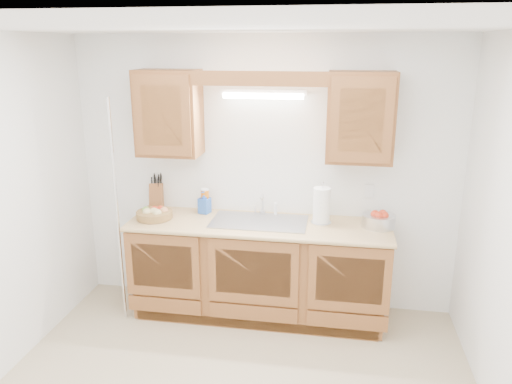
% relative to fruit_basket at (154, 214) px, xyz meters
% --- Properties ---
extents(room, '(3.52, 3.50, 2.50)m').
position_rel_fruit_basket_xyz_m(room, '(0.95, -1.15, 0.31)').
color(room, tan).
rests_on(room, ground).
extents(base_cabinets, '(2.20, 0.60, 0.86)m').
position_rel_fruit_basket_xyz_m(base_cabinets, '(0.95, 0.05, -0.50)').
color(base_cabinets, brown).
rests_on(base_cabinets, ground).
extents(countertop, '(2.30, 0.63, 0.04)m').
position_rel_fruit_basket_xyz_m(countertop, '(0.95, 0.04, -0.06)').
color(countertop, tan).
rests_on(countertop, base_cabinets).
extents(upper_cabinet_left, '(0.55, 0.33, 0.75)m').
position_rel_fruit_basket_xyz_m(upper_cabinet_left, '(0.12, 0.19, 0.88)').
color(upper_cabinet_left, brown).
rests_on(upper_cabinet_left, room).
extents(upper_cabinet_right, '(0.55, 0.33, 0.75)m').
position_rel_fruit_basket_xyz_m(upper_cabinet_right, '(1.78, 0.19, 0.88)').
color(upper_cabinet_right, brown).
rests_on(upper_cabinet_right, room).
extents(valance, '(2.20, 0.05, 0.12)m').
position_rel_fruit_basket_xyz_m(valance, '(0.95, 0.04, 1.20)').
color(valance, brown).
rests_on(valance, room).
extents(fluorescent_fixture, '(0.76, 0.08, 0.08)m').
position_rel_fruit_basket_xyz_m(fluorescent_fixture, '(0.95, 0.27, 1.05)').
color(fluorescent_fixture, white).
rests_on(fluorescent_fixture, room).
extents(sink, '(0.84, 0.46, 0.36)m').
position_rel_fruit_basket_xyz_m(sink, '(0.95, 0.06, -0.12)').
color(sink, '#9E9EA3').
rests_on(sink, countertop).
extents(wire_shelf_pole, '(0.03, 0.03, 2.00)m').
position_rel_fruit_basket_xyz_m(wire_shelf_pole, '(-0.25, -0.21, 0.06)').
color(wire_shelf_pole, silver).
rests_on(wire_shelf_pole, ground).
extents(outlet_plate, '(0.08, 0.01, 0.12)m').
position_rel_fruit_basket_xyz_m(outlet_plate, '(1.90, 0.35, 0.21)').
color(outlet_plate, white).
rests_on(outlet_plate, room).
extents(fruit_basket, '(0.39, 0.39, 0.10)m').
position_rel_fruit_basket_xyz_m(fruit_basket, '(0.00, 0.00, 0.00)').
color(fruit_basket, '#9D763F').
rests_on(fruit_basket, countertop).
extents(knife_block, '(0.15, 0.22, 0.35)m').
position_rel_fruit_basket_xyz_m(knife_block, '(-0.08, 0.29, 0.08)').
color(knife_block, brown).
rests_on(knife_block, countertop).
extents(orange_canister, '(0.09, 0.09, 0.23)m').
position_rel_fruit_basket_xyz_m(orange_canister, '(0.41, 0.25, 0.07)').
color(orange_canister, orange).
rests_on(orange_canister, countertop).
extents(soap_bottle, '(0.12, 0.12, 0.21)m').
position_rel_fruit_basket_xyz_m(soap_bottle, '(0.41, 0.22, 0.06)').
color(soap_bottle, blue).
rests_on(soap_bottle, countertop).
extents(sponge, '(0.14, 0.11, 0.03)m').
position_rel_fruit_basket_xyz_m(sponge, '(1.49, 0.29, -0.03)').
color(sponge, '#CC333F').
rests_on(sponge, countertop).
extents(paper_towel, '(0.18, 0.18, 0.38)m').
position_rel_fruit_basket_xyz_m(paper_towel, '(1.49, 0.13, 0.11)').
color(paper_towel, silver).
rests_on(paper_towel, countertop).
extents(apple_bowl, '(0.30, 0.30, 0.15)m').
position_rel_fruit_basket_xyz_m(apple_bowl, '(1.98, 0.11, 0.02)').
color(apple_bowl, silver).
rests_on(apple_bowl, countertop).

